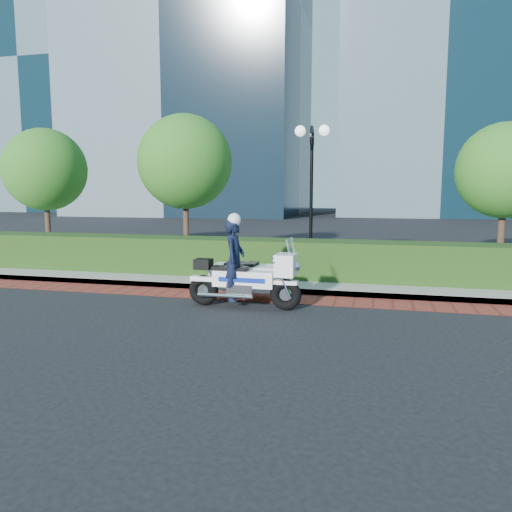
% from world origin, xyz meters
% --- Properties ---
extents(ground, '(120.00, 120.00, 0.00)m').
position_xyz_m(ground, '(0.00, 0.00, 0.00)').
color(ground, black).
rests_on(ground, ground).
extents(brick_strip, '(60.00, 1.00, 0.01)m').
position_xyz_m(brick_strip, '(0.00, 1.50, 0.01)').
color(brick_strip, maroon).
rests_on(brick_strip, ground).
extents(sidewalk, '(60.00, 8.00, 0.15)m').
position_xyz_m(sidewalk, '(0.00, 6.00, 0.07)').
color(sidewalk, gray).
rests_on(sidewalk, ground).
extents(hedge_main, '(18.00, 1.20, 1.00)m').
position_xyz_m(hedge_main, '(0.00, 3.60, 0.65)').
color(hedge_main, '#1B3311').
rests_on(hedge_main, sidewalk).
extents(lamppost, '(1.02, 0.70, 4.21)m').
position_xyz_m(lamppost, '(1.00, 5.20, 2.96)').
color(lamppost, black).
rests_on(lamppost, sidewalk).
extents(tree_a, '(3.00, 3.00, 4.58)m').
position_xyz_m(tree_a, '(-9.00, 6.50, 3.22)').
color(tree_a, '#332319').
rests_on(tree_a, sidewalk).
extents(tree_b, '(3.20, 3.20, 4.89)m').
position_xyz_m(tree_b, '(-3.50, 6.50, 3.43)').
color(tree_b, '#332319').
rests_on(tree_b, sidewalk).
extents(tree_c, '(2.80, 2.80, 4.30)m').
position_xyz_m(tree_c, '(6.50, 6.50, 3.05)').
color(tree_c, '#332319').
rests_on(tree_c, sidewalk).
extents(tower_left, '(22.00, 16.00, 40.00)m').
position_xyz_m(tower_left, '(-16.00, 40.00, 20.00)').
color(tower_left, black).
rests_on(tower_left, ground).
extents(tower_far_left, '(16.00, 14.00, 34.00)m').
position_xyz_m(tower_far_left, '(-36.00, 46.00, 17.00)').
color(tower_far_left, black).
rests_on(tower_far_left, ground).
extents(police_motorcycle, '(2.48, 1.75, 2.01)m').
position_xyz_m(police_motorcycle, '(0.15, 0.78, 0.69)').
color(police_motorcycle, black).
rests_on(police_motorcycle, ground).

